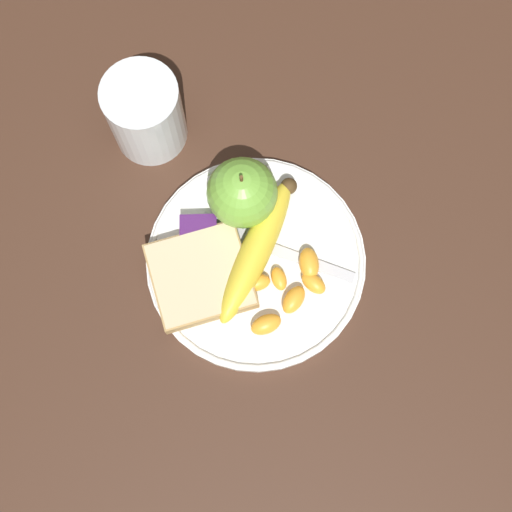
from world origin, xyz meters
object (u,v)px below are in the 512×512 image
banana (260,248)px  bread_slice (201,276)px  plate (256,262)px  juice_glass (146,115)px  jam_packet (199,231)px  fork (262,245)px  apple (242,193)px

banana → bread_slice: bearing=-156.8°
plate → bread_slice: 0.06m
juice_glass → jam_packet: 0.14m
juice_glass → bread_slice: juice_glass is taller
plate → jam_packet: jam_packet is taller
plate → banana: (0.00, 0.01, 0.02)m
plate → banana: bearing=63.3°
juice_glass → jam_packet: (0.05, -0.13, -0.02)m
jam_packet → bread_slice: bearing=-88.3°
bread_slice → plate: bearing=17.1°
banana → jam_packet: 0.07m
plate → banana: 0.02m
bread_slice → fork: (0.07, 0.03, -0.01)m
apple → jam_packet: bearing=-145.3°
jam_packet → juice_glass: bearing=113.4°
fork → apple: bearing=-44.8°
plate → bread_slice: size_ratio=1.94×
banana → bread_slice: size_ratio=1.37×
apple → juice_glass: bearing=137.7°
plate → bread_slice: bread_slice is taller
juice_glass → fork: bearing=-49.0°
banana → apple: bearing=107.4°
fork → bread_slice: bearing=50.0°
banana → jam_packet: (-0.06, 0.02, -0.01)m
apple → banana: bearing=-72.6°
apple → jam_packet: size_ratio=2.14×
plate → fork: size_ratio=1.39×
juice_glass → jam_packet: juice_glass is taller
bread_slice → jam_packet: same height
juice_glass → jam_packet: size_ratio=2.48×
plate → juice_glass: (-0.11, 0.16, 0.04)m
bread_slice → jam_packet: 0.05m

